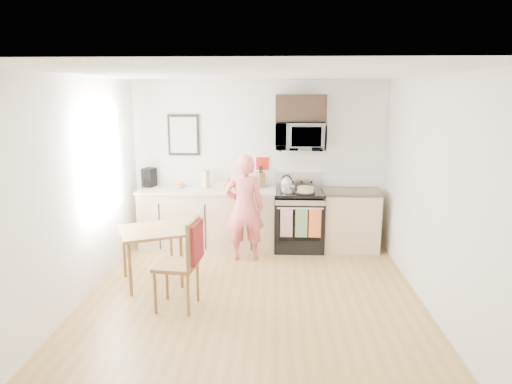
{
  "coord_description": "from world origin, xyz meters",
  "views": [
    {
      "loc": [
        0.27,
        -4.9,
        2.4
      ],
      "look_at": [
        0.0,
        1.0,
        1.12
      ],
      "focal_mm": 32.0,
      "sensor_mm": 36.0,
      "label": 1
    }
  ],
  "objects_px": {
    "microwave": "(300,136)",
    "dining_table": "(151,236)",
    "range": "(299,221)",
    "chair": "(189,252)",
    "cake": "(305,190)",
    "person": "(244,208)"
  },
  "relations": [
    {
      "from": "range",
      "to": "chair",
      "type": "relative_size",
      "value": 1.11
    },
    {
      "from": "chair",
      "to": "dining_table",
      "type": "bearing_deg",
      "value": 137.31
    },
    {
      "from": "dining_table",
      "to": "chair",
      "type": "relative_size",
      "value": 0.83
    },
    {
      "from": "microwave",
      "to": "chair",
      "type": "xyz_separation_m",
      "value": [
        -1.32,
        -2.22,
        -1.08
      ]
    },
    {
      "from": "range",
      "to": "chair",
      "type": "height_order",
      "value": "range"
    },
    {
      "from": "chair",
      "to": "cake",
      "type": "distance_m",
      "value": 2.44
    },
    {
      "from": "dining_table",
      "to": "cake",
      "type": "relative_size",
      "value": 2.99
    },
    {
      "from": "range",
      "to": "dining_table",
      "type": "xyz_separation_m",
      "value": [
        -1.94,
        -1.41,
        0.19
      ]
    },
    {
      "from": "dining_table",
      "to": "cake",
      "type": "xyz_separation_m",
      "value": [
        2.03,
        1.26,
        0.34
      ]
    },
    {
      "from": "range",
      "to": "dining_table",
      "type": "height_order",
      "value": "range"
    },
    {
      "from": "microwave",
      "to": "dining_table",
      "type": "distance_m",
      "value": 2.71
    },
    {
      "from": "microwave",
      "to": "chair",
      "type": "relative_size",
      "value": 0.72
    },
    {
      "from": "range",
      "to": "cake",
      "type": "distance_m",
      "value": 0.56
    },
    {
      "from": "range",
      "to": "person",
      "type": "xyz_separation_m",
      "value": [
        -0.81,
        -0.53,
        0.34
      ]
    },
    {
      "from": "chair",
      "to": "cake",
      "type": "bearing_deg",
      "value": 60.64
    },
    {
      "from": "microwave",
      "to": "person",
      "type": "distance_m",
      "value": 1.42
    },
    {
      "from": "dining_table",
      "to": "cake",
      "type": "distance_m",
      "value": 2.41
    },
    {
      "from": "person",
      "to": "dining_table",
      "type": "distance_m",
      "value": 1.44
    },
    {
      "from": "chair",
      "to": "range",
      "type": "bearing_deg",
      "value": 64.16
    },
    {
      "from": "range",
      "to": "person",
      "type": "height_order",
      "value": "person"
    },
    {
      "from": "chair",
      "to": "cake",
      "type": "height_order",
      "value": "chair"
    },
    {
      "from": "range",
      "to": "cake",
      "type": "relative_size",
      "value": 3.98
    }
  ]
}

